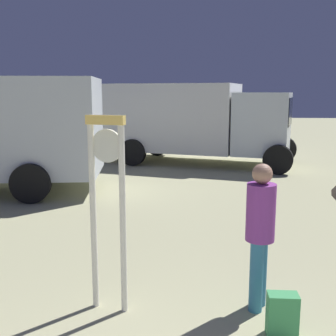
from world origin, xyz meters
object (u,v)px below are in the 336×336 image
at_px(person_near_clock, 260,229).
at_px(box_truck_far, 190,119).
at_px(backpack, 282,315).
at_px(standing_clock, 108,195).

distance_m(person_near_clock, box_truck_far, 10.17).
relative_size(backpack, box_truck_far, 0.06).
bearing_deg(person_near_clock, box_truck_far, 95.27).
height_order(person_near_clock, box_truck_far, box_truck_far).
bearing_deg(standing_clock, box_truck_far, 85.75).
height_order(standing_clock, box_truck_far, box_truck_far).
height_order(standing_clock, person_near_clock, standing_clock).
xyz_separation_m(person_near_clock, box_truck_far, (-0.93, 10.11, 0.59)).
xyz_separation_m(standing_clock, backpack, (1.86, -0.44, -1.12)).
relative_size(standing_clock, backpack, 4.84).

